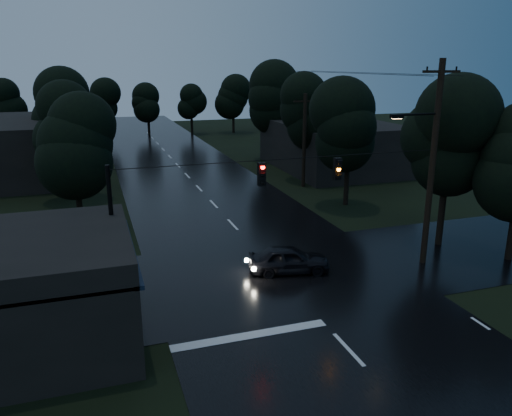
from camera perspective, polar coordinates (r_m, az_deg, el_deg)
main_road at (r=40.72m, az=-6.53°, el=2.22°), size 12.00×120.00×0.02m
cross_street at (r=24.26m, az=2.53°, el=-7.53°), size 60.00×9.00×0.02m
building_far_right at (r=48.65m, az=8.81°, el=7.06°), size 10.00×14.00×4.40m
building_far_left at (r=49.62m, az=-25.29°, el=6.24°), size 10.00×16.00×5.00m
utility_pole_main at (r=25.44m, az=19.38°, el=5.09°), size 3.50×0.30×10.00m
utility_pole_far at (r=40.61m, az=5.54°, el=7.79°), size 2.00×0.30×7.50m
anchor_pole_left at (r=20.85m, az=-16.00°, el=-3.36°), size 0.18×0.18×6.00m
span_signals at (r=21.96m, az=5.00°, el=4.28°), size 15.00×0.37×1.12m
tree_corner_near at (r=28.47m, az=21.26°, el=7.51°), size 4.48×4.48×9.44m
tree_left_a at (r=31.06m, az=-20.17°, el=6.85°), size 3.92×3.92×8.26m
tree_left_b at (r=38.97m, az=-20.91°, el=9.05°), size 4.20×4.20×8.85m
tree_left_c at (r=48.91m, az=-21.31°, el=10.70°), size 4.48×4.48×9.44m
tree_right_a at (r=35.36m, az=10.63°, el=9.20°), size 4.20×4.20×8.85m
tree_right_b at (r=42.70m, az=6.14°, el=11.04°), size 4.48×4.48×9.44m
tree_right_c at (r=52.12m, az=2.13°, el=12.45°), size 4.76×4.76×10.03m
car at (r=24.24m, az=3.78°, el=-5.87°), size 4.15×2.37×1.33m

